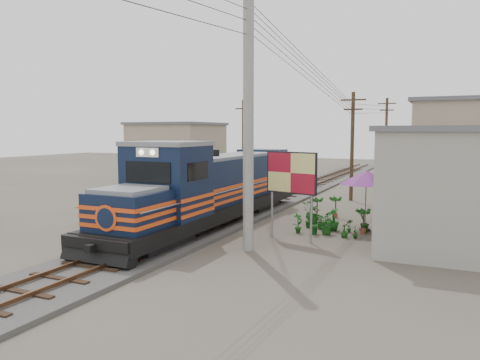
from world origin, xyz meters
The scene contains 15 objects.
ground centered at (0.00, 0.00, 0.00)m, with size 120.00×120.00×0.00m, color #473F35.
ballast centered at (0.00, 10.00, 0.08)m, with size 3.60×70.00×0.16m, color #595651.
track centered at (0.00, 10.00, 0.26)m, with size 1.15×70.00×0.12m.
locomotive centered at (0.00, 3.00, 1.73)m, with size 2.94×15.99×3.96m.
utility_pole_main centered at (3.50, -0.50, 5.00)m, with size 0.40×0.40×10.00m.
wooden_pole_mid centered at (4.50, 14.00, 3.68)m, with size 1.60×0.24×7.00m.
wooden_pole_far centered at (4.80, 28.00, 3.93)m, with size 1.60×0.24×7.50m.
wooden_pole_left centered at (-5.00, 18.00, 3.68)m, with size 1.60×0.24×7.00m.
power_lines centered at (-0.14, 8.49, 7.56)m, with size 9.65×19.00×3.30m.
shophouse_back centered at (11.00, 22.00, 2.11)m, with size 6.30×6.30×4.20m.
shophouse_left centered at (-10.00, 16.00, 2.61)m, with size 6.30×6.30×5.20m.
billboard centered at (4.43, 1.80, 2.71)m, with size 2.33×0.73×3.67m.
market_umbrella centered at (6.94, 4.95, 2.42)m, with size 3.17×3.17×2.75m.
vendor centered at (7.54, 6.33, 0.77)m, with size 0.56×0.37×1.55m, color black.
plant_nursery centered at (5.11, 4.41, 0.45)m, with size 3.55×3.25×1.06m.
Camera 1 is at (10.47, -16.50, 4.52)m, focal length 35.00 mm.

